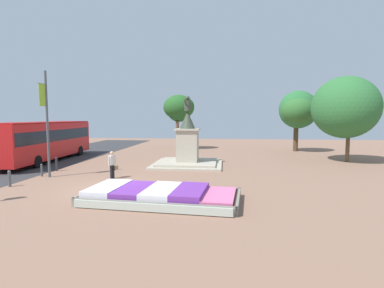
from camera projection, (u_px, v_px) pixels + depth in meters
name	position (u px, v px, depth m)	size (l,w,h in m)	color
ground_plane	(114.00, 188.00, 15.20)	(71.05, 71.05, 0.00)	#8C6651
flower_planter	(159.00, 195.00, 12.79)	(6.83, 3.71, 0.60)	#38281C
statue_monument	(188.00, 150.00, 22.39)	(5.10, 5.10, 5.16)	#B2A893
banner_pole	(47.00, 122.00, 17.68)	(0.20, 0.67, 6.31)	#4C5156
city_bus	(46.00, 139.00, 24.33)	(3.00, 11.86, 3.22)	red
pedestrian_with_handbag	(112.00, 163.00, 17.52)	(0.41, 0.69, 1.62)	black
kerb_bollard_mid_a	(9.00, 178.00, 15.47)	(0.16, 0.16, 0.86)	#4C5156
kerb_bollard_mid_b	(42.00, 170.00, 18.19)	(0.12, 0.12, 0.77)	#4C5156
kerb_bollard_north	(56.00, 164.00, 20.00)	(0.15, 0.15, 0.95)	#2D2D33
park_tree_far_left	(298.00, 110.00, 30.97)	(3.95, 4.05, 6.35)	#4C3823
park_tree_behind_statue	(179.00, 109.00, 33.35)	(3.47, 3.15, 6.08)	brown
park_tree_far_right	(344.00, 107.00, 23.79)	(5.13, 5.36, 6.83)	brown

